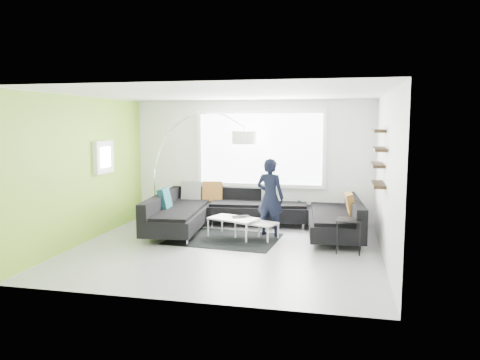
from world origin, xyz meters
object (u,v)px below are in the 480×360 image
side_table (349,236)px  sectional_sofa (255,214)px  coffee_table (245,228)px  laptop (241,217)px  arc_lamp (154,169)px  person (270,197)px

side_table → sectional_sofa: bearing=150.6°
coffee_table → laptop: size_ratio=2.76×
laptop → arc_lamp: bearing=127.9°
sectional_sofa → side_table: (1.90, -1.07, -0.10)m
arc_lamp → side_table: size_ratio=4.20×
coffee_table → arc_lamp: bearing=-179.6°
laptop → coffee_table: bearing=-59.9°
side_table → person: 1.87m
coffee_table → person: 0.81m
coffee_table → person: person is taller
coffee_table → sectional_sofa: bearing=95.1°
side_table → person: person is taller
person → laptop: size_ratio=3.58×
arc_lamp → person: size_ratio=1.59×
side_table → person: bearing=149.8°
sectional_sofa → side_table: sectional_sofa is taller
sectional_sofa → coffee_table: sectional_sofa is taller
side_table → person: size_ratio=0.38×
coffee_table → laptop: bearing=172.9°
sectional_sofa → arc_lamp: bearing=167.0°
sectional_sofa → person: size_ratio=2.80×
arc_lamp → laptop: 2.44m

